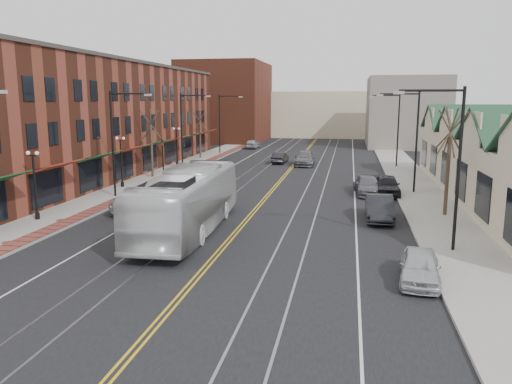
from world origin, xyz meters
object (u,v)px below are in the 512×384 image
at_px(parked_suv, 144,199).
at_px(parked_car_b, 379,208).
at_px(transit_bus, 188,201).
at_px(parked_car_a, 420,267).
at_px(parked_car_d, 387,185).
at_px(parked_car_c, 368,186).

distance_m(parked_suv, parked_car_b, 15.75).
distance_m(transit_bus, parked_car_b, 12.08).
bearing_deg(parked_car_b, parked_car_a, -84.48).
height_order(parked_suv, parked_car_b, parked_suv).
distance_m(transit_bus, parked_car_d, 18.24).
distance_m(parked_car_a, parked_car_b, 10.93).
xyz_separation_m(parked_car_a, parked_car_d, (0.00, 19.59, 0.12)).
height_order(parked_car_a, parked_car_b, parked_car_b).
distance_m(parked_suv, parked_car_c, 17.72).
relative_size(transit_bus, parked_car_d, 2.80).
bearing_deg(parked_car_a, transit_bus, 160.25).
bearing_deg(parked_suv, parked_car_b, 179.68).
bearing_deg(parked_car_a, parked_car_b, 101.90).
relative_size(transit_bus, parked_suv, 2.26).
relative_size(transit_bus, parked_car_a, 3.27).
xyz_separation_m(parked_suv, parked_car_c, (15.32, 8.90, -0.10)).
relative_size(parked_car_c, parked_car_d, 1.04).
height_order(parked_suv, parked_car_c, parked_suv).
bearing_deg(parked_car_d, parked_car_a, -90.86).
relative_size(parked_car_b, parked_car_d, 1.01).
xyz_separation_m(transit_bus, parked_car_c, (10.52, 13.78, -1.12)).
bearing_deg(transit_bus, parked_car_c, -129.17).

